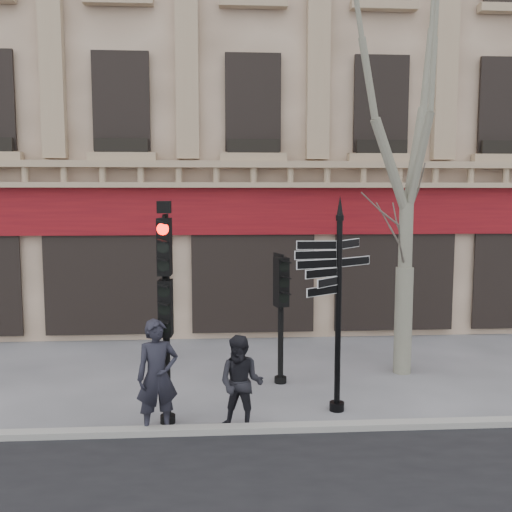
# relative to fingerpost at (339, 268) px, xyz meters

# --- Properties ---
(ground) EXTENTS (80.00, 80.00, 0.00)m
(ground) POSITION_rel_fingerpost_xyz_m (-1.26, 0.51, -2.72)
(ground) COLOR #55555A
(ground) RESTS_ON ground
(kerb) EXTENTS (80.00, 0.25, 0.12)m
(kerb) POSITION_rel_fingerpost_xyz_m (-1.26, -0.89, -2.66)
(kerb) COLOR gray
(kerb) RESTS_ON ground
(building) EXTENTS (28.00, 15.52, 18.00)m
(building) POSITION_rel_fingerpost_xyz_m (-1.26, 13.00, 6.27)
(building) COLOR #A0846A
(building) RESTS_ON ground
(fingerpost) EXTENTS (2.22, 2.22, 4.04)m
(fingerpost) POSITION_rel_fingerpost_xyz_m (0.00, 0.00, 0.00)
(fingerpost) COLOR black
(fingerpost) RESTS_ON ground
(traffic_signal_main) EXTENTS (0.45, 0.34, 3.95)m
(traffic_signal_main) POSITION_rel_fingerpost_xyz_m (-3.13, -0.38, -0.22)
(traffic_signal_main) COLOR black
(traffic_signal_main) RESTS_ON ground
(traffic_signal_secondary) EXTENTS (0.54, 0.45, 2.74)m
(traffic_signal_secondary) POSITION_rel_fingerpost_xyz_m (-0.89, 1.64, -0.80)
(traffic_signal_secondary) COLOR black
(traffic_signal_secondary) RESTS_ON ground
(plane_tree) EXTENTS (3.53, 3.53, 9.37)m
(plane_tree) POSITION_rel_fingerpost_xyz_m (1.96, 2.16, 3.86)
(plane_tree) COLOR gray
(plane_tree) RESTS_ON ground
(pedestrian_a) EXTENTS (0.82, 0.66, 1.97)m
(pedestrian_a) POSITION_rel_fingerpost_xyz_m (-3.26, -0.79, -1.73)
(pedestrian_a) COLOR black
(pedestrian_a) RESTS_ON ground
(pedestrian_b) EXTENTS (0.96, 0.84, 1.67)m
(pedestrian_b) POSITION_rel_fingerpost_xyz_m (-1.84, -0.79, -1.88)
(pedestrian_b) COLOR black
(pedestrian_b) RESTS_ON ground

